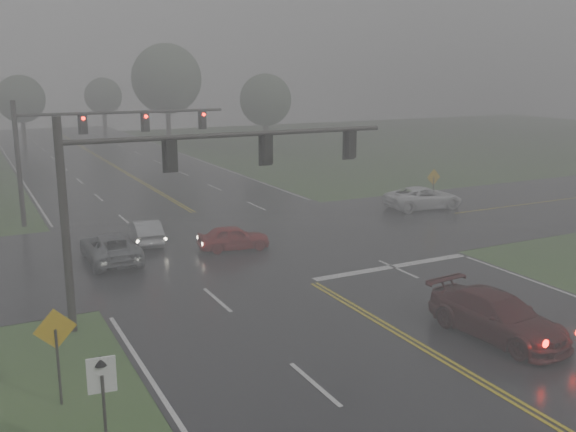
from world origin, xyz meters
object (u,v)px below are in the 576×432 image
signal_gantry_near (175,175)px  sedan_red (234,250)px  sedan_maroon (496,337)px  car_grey (111,261)px  sedan_silver (146,244)px  pickup_white (423,209)px  signal_gantry_far (86,136)px

signal_gantry_near → sedan_red: bearing=54.0°
signal_gantry_near → sedan_maroon: bearing=-38.9°
sedan_red → signal_gantry_near: bearing=153.4°
signal_gantry_near → car_grey: bearing=96.6°
sedan_red → sedan_silver: (-3.73, 3.28, 0.00)m
sedan_red → pickup_white: 15.60m
car_grey → pickup_white: (21.32, 2.74, 0.00)m
car_grey → signal_gantry_near: bearing=97.2°
signal_gantry_near → signal_gantry_far: signal_gantry_near is taller
car_grey → sedan_silver: bearing=-133.3°
sedan_silver → signal_gantry_far: signal_gantry_far is taller
sedan_maroon → pickup_white: 21.30m
car_grey → pickup_white: bearing=-172.1°
pickup_white → signal_gantry_near: (-20.41, -10.71, 5.33)m
sedan_red → car_grey: 6.18m
sedan_maroon → car_grey: sedan_maroon is taller
signal_gantry_near → signal_gantry_far: bearing=90.1°
sedan_maroon → sedan_red: bearing=99.4°
signal_gantry_near → signal_gantry_far: 17.64m
sedan_maroon → signal_gantry_near: 12.84m
car_grey → signal_gantry_far: 11.01m
pickup_white → sedan_silver: bearing=96.9°
car_grey → signal_gantry_far: size_ratio=0.39×
sedan_maroon → signal_gantry_far: (-9.11, 24.98, 5.20)m
sedan_maroon → sedan_silver: sedan_maroon is taller
pickup_white → signal_gantry_near: size_ratio=0.41×
pickup_white → signal_gantry_far: 22.19m
sedan_red → sedan_silver: sedan_silver is taller
sedan_silver → car_grey: (-2.39, -2.48, 0.00)m
sedan_red → signal_gantry_near: size_ratio=0.28×
sedan_red → car_grey: bearing=92.0°
signal_gantry_far → signal_gantry_near: bearing=-89.9°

